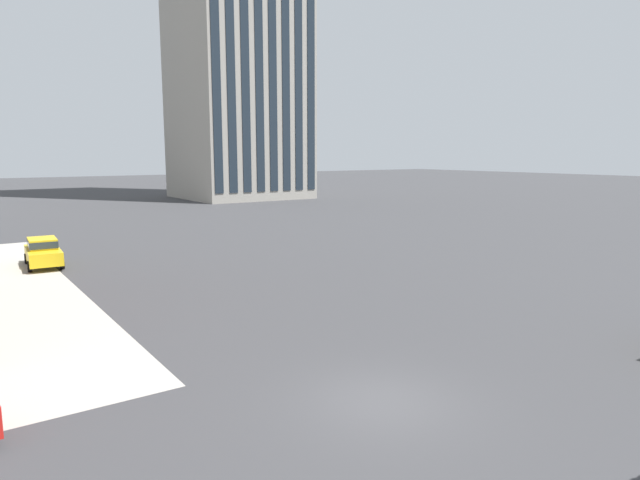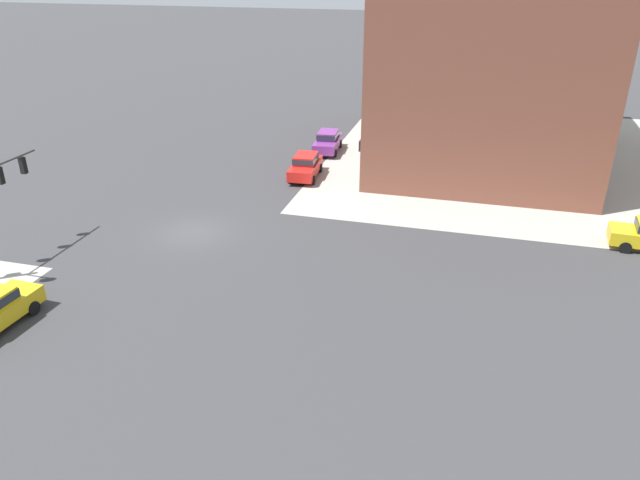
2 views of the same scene
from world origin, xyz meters
name	(u,v)px [view 2 (image 2 of 2)]	position (x,y,z in m)	size (l,w,h in m)	color
ground_plane	(193,232)	(0.00, 0.00, 0.00)	(320.00, 320.00, 0.00)	#38383A
sidewalk_far_corner	(535,159)	(-20.00, 20.00, 0.00)	(32.00, 32.00, 0.02)	#A8A399
car_main_northbound_near	(328,141)	(-17.53, 3.56, 0.92)	(4.53, 2.15, 1.68)	#7A3389
car_main_northbound_far	(306,165)	(-10.99, 3.60, 0.92)	(4.52, 2.15, 1.68)	red
storefront_block_near_corner	(491,59)	(-20.55, 15.69, 7.43)	(23.56, 15.79, 14.85)	brown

